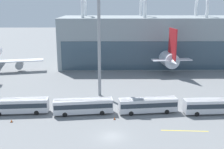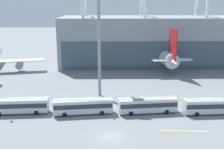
% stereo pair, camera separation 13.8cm
% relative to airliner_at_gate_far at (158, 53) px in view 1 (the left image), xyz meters
% --- Properties ---
extents(ground_plane, '(440.00, 440.00, 0.00)m').
position_rel_airliner_at_gate_far_xyz_m(ground_plane, '(-17.85, -57.58, -4.73)').
color(ground_plane, slate).
extents(airliner_at_gate_far, '(41.59, 42.54, 15.09)m').
position_rel_airliner_at_gate_far_xyz_m(airliner_at_gate_far, '(0.00, 0.00, 0.00)').
color(airliner_at_gate_far, silver).
rests_on(airliner_at_gate_far, ground_plane).
extents(shuttle_bus_1, '(12.53, 3.45, 3.20)m').
position_rel_airliner_at_gate_far_xyz_m(shuttle_bus_1, '(-37.44, -46.78, -2.84)').
color(shuttle_bus_1, silver).
rests_on(shuttle_bus_1, ground_plane).
extents(shuttle_bus_2, '(12.60, 3.96, 3.20)m').
position_rel_airliner_at_gate_far_xyz_m(shuttle_bus_2, '(-23.74, -47.21, -2.84)').
color(shuttle_bus_2, silver).
rests_on(shuttle_bus_2, ground_plane).
extents(shuttle_bus_3, '(12.59, 3.92, 3.20)m').
position_rel_airliner_at_gate_far_xyz_m(shuttle_bus_3, '(-10.04, -46.73, -2.84)').
color(shuttle_bus_3, silver).
rests_on(shuttle_bus_3, ground_plane).
extents(shuttle_bus_4, '(12.51, 3.30, 3.20)m').
position_rel_airliner_at_gate_far_xyz_m(shuttle_bus_4, '(3.67, -47.40, -2.84)').
color(shuttle_bus_4, silver).
rests_on(shuttle_bus_4, ground_plane).
extents(floodlight_mast, '(2.16, 2.16, 25.49)m').
position_rel_airliner_at_gate_far_xyz_m(floodlight_mast, '(-20.65, -35.00, 9.67)').
color(floodlight_mast, gray).
rests_on(floodlight_mast, ground_plane).
extents(lane_stripe_1, '(8.65, 0.85, 0.01)m').
position_rel_airliner_at_gate_far_xyz_m(lane_stripe_1, '(-4.38, -55.55, -4.72)').
color(lane_stripe_1, yellow).
rests_on(lane_stripe_1, ground_plane).
extents(traffic_cone_0, '(0.51, 0.51, 0.58)m').
position_rel_airliner_at_gate_far_xyz_m(traffic_cone_0, '(-37.60, -51.30, -4.44)').
color(traffic_cone_0, black).
rests_on(traffic_cone_0, ground_plane).
extents(traffic_cone_1, '(0.45, 0.45, 0.60)m').
position_rel_airliner_at_gate_far_xyz_m(traffic_cone_1, '(-17.19, -50.33, -4.43)').
color(traffic_cone_1, black).
rests_on(traffic_cone_1, ground_plane).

